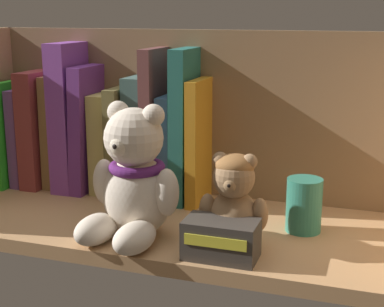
# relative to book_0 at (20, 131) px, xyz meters

# --- Properties ---
(shelf_board) EXTENTS (0.70, 0.27, 0.02)m
(shelf_board) POSITION_rel_book_0_xyz_m (0.33, -0.11, -0.10)
(shelf_board) COLOR tan
(shelf_board) RESTS_ON ground
(shelf_back_panel) EXTENTS (0.72, 0.01, 0.29)m
(shelf_back_panel) POSITION_rel_book_0_xyz_m (0.33, 0.03, 0.03)
(shelf_back_panel) COLOR #836345
(shelf_back_panel) RESTS_ON ground
(book_0) EXTENTS (0.02, 0.15, 0.18)m
(book_0) POSITION_rel_book_0_xyz_m (0.00, 0.00, 0.00)
(book_0) COLOR green
(book_0) RESTS_ON shelf_board
(book_1) EXTENTS (0.02, 0.12, 0.17)m
(book_1) POSITION_rel_book_0_xyz_m (0.02, 0.00, -0.01)
(book_1) COLOR #6F4384
(book_1) RESTS_ON shelf_board
(book_2) EXTENTS (0.03, 0.12, 0.20)m
(book_2) POSITION_rel_book_0_xyz_m (0.05, 0.00, 0.01)
(book_2) COLOR brown
(book_2) RESTS_ON shelf_board
(book_3) EXTENTS (0.02, 0.09, 0.19)m
(book_3) POSITION_rel_book_0_xyz_m (0.08, 0.00, 0.01)
(book_3) COLOR olive
(book_3) RESTS_ON shelf_board
(book_4) EXTENTS (0.03, 0.12, 0.25)m
(book_4) POSITION_rel_book_0_xyz_m (0.11, 0.00, 0.03)
(book_4) COLOR purple
(book_4) RESTS_ON shelf_board
(book_5) EXTENTS (0.03, 0.12, 0.21)m
(book_5) POSITION_rel_book_0_xyz_m (0.14, 0.00, 0.02)
(book_5) COLOR #693083
(book_5) RESTS_ON shelf_board
(book_6) EXTENTS (0.04, 0.10, 0.17)m
(book_6) POSITION_rel_book_0_xyz_m (0.18, 0.00, -0.01)
(book_6) COLOR tan
(book_6) RESTS_ON shelf_board
(book_7) EXTENTS (0.02, 0.13, 0.18)m
(book_7) POSITION_rel_book_0_xyz_m (0.21, 0.00, -0.00)
(book_7) COLOR brown
(book_7) RESTS_ON shelf_board
(book_8) EXTENTS (0.03, 0.10, 0.20)m
(book_8) POSITION_rel_book_0_xyz_m (0.24, 0.00, 0.01)
(book_8) COLOR #3B5C58
(book_8) RESTS_ON shelf_board
(book_9) EXTENTS (0.02, 0.13, 0.24)m
(book_9) POSITION_rel_book_0_xyz_m (0.27, 0.00, 0.03)
(book_9) COLOR brown
(book_9) RESTS_ON shelf_board
(book_10) EXTENTS (0.02, 0.11, 0.17)m
(book_10) POSITION_rel_book_0_xyz_m (0.29, 0.00, -0.01)
(book_10) COLOR #3F6991
(book_10) RESTS_ON shelf_board
(book_11) EXTENTS (0.03, 0.12, 0.24)m
(book_11) POSITION_rel_book_0_xyz_m (0.32, 0.00, 0.03)
(book_11) COLOR #21625A
(book_11) RESTS_ON shelf_board
(book_12) EXTENTS (0.02, 0.13, 0.20)m
(book_12) POSITION_rel_book_0_xyz_m (0.34, 0.00, 0.01)
(book_12) COLOR orange
(book_12) RESTS_ON shelf_board
(teddy_bear_larger) EXTENTS (0.14, 0.14, 0.18)m
(teddy_bear_larger) POSITION_rel_book_0_xyz_m (0.30, -0.19, -0.01)
(teddy_bear_larger) COLOR beige
(teddy_bear_larger) RESTS_ON shelf_board
(teddy_bear_smaller) EXTENTS (0.09, 0.09, 0.12)m
(teddy_bear_smaller) POSITION_rel_book_0_xyz_m (0.44, -0.18, -0.03)
(teddy_bear_smaller) COLOR #93704C
(teddy_bear_smaller) RESTS_ON shelf_board
(pillar_candle) EXTENTS (0.05, 0.05, 0.08)m
(pillar_candle) POSITION_rel_book_0_xyz_m (0.52, -0.09, -0.05)
(pillar_candle) COLOR #2D7A66
(pillar_candle) RESTS_ON shelf_board
(small_product_box) EXTENTS (0.09, 0.05, 0.05)m
(small_product_box) POSITION_rel_book_0_xyz_m (0.43, -0.21, -0.07)
(small_product_box) COLOR #38332D
(small_product_box) RESTS_ON shelf_board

